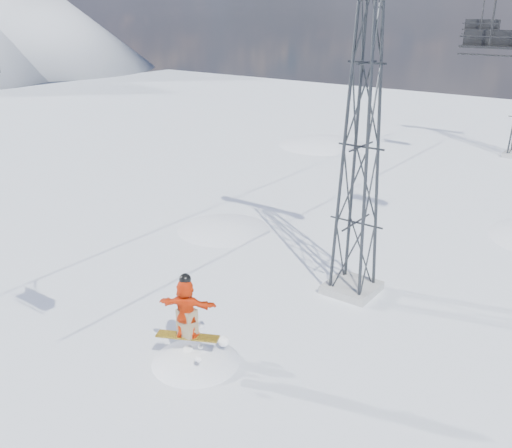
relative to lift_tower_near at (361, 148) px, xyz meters
name	(u,v)px	position (x,y,z in m)	size (l,w,h in m)	color
ground	(190,393)	(-0.80, -8.00, -5.47)	(120.00, 120.00, 0.00)	white
snow_terrain	(361,321)	(-5.57, 13.24, -15.06)	(39.00, 37.00, 22.00)	white
lift_tower_near	(361,148)	(0.00, 0.00, 0.00)	(5.20, 1.80, 11.43)	#999999
snowboarder_jump	(198,406)	(-1.64, -6.82, -7.08)	(4.40, 4.40, 6.98)	white
lift_chair_mid	(491,41)	(2.20, 5.76, 3.27)	(2.13, 0.61, 2.64)	black
lift_chair_far	(481,26)	(-2.20, 19.77, 3.34)	(2.06, 0.59, 2.56)	black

